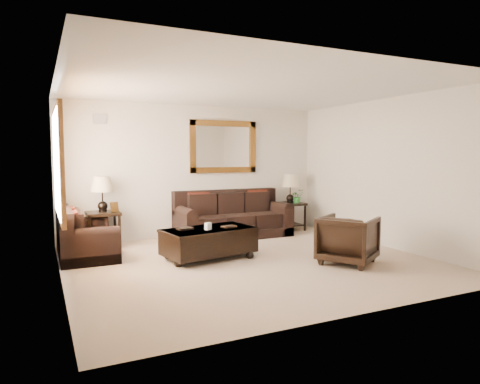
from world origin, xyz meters
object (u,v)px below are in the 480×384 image
end_table_right (290,194)px  end_table_left (103,201)px  armchair (348,237)px  sofa (232,220)px  loveseat (83,239)px  coffee_table (209,240)px

end_table_right → end_table_left: bearing=-179.8°
end_table_left → armchair: end_table_left is taller
armchair → sofa: bearing=-17.9°
sofa → armchair: bearing=-75.6°
loveseat → armchair: bearing=-120.6°
coffee_table → end_table_right: bearing=23.2°
sofa → end_table_left: bearing=177.3°
sofa → coffee_table: 1.94m
end_table_left → end_table_right: bearing=0.2°
end_table_left → armchair: size_ratio=1.58×
end_table_left → end_table_right: (4.02, 0.01, -0.03)m
end_table_left → armchair: bearing=-41.8°
loveseat → end_table_left: size_ratio=1.13×
sofa → end_table_right: end_table_right is taller
sofa → end_table_right: bearing=5.1°
loveseat → end_table_right: size_ratio=1.18×
sofa → end_table_right: 1.56m
end_table_left → armchair: (3.25, -2.91, -0.43)m
end_table_right → armchair: 3.04m
sofa → end_table_right: size_ratio=1.86×
end_table_right → coffee_table: (-2.61, -1.71, -0.50)m
end_table_left → coffee_table: (1.42, -1.70, -0.53)m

